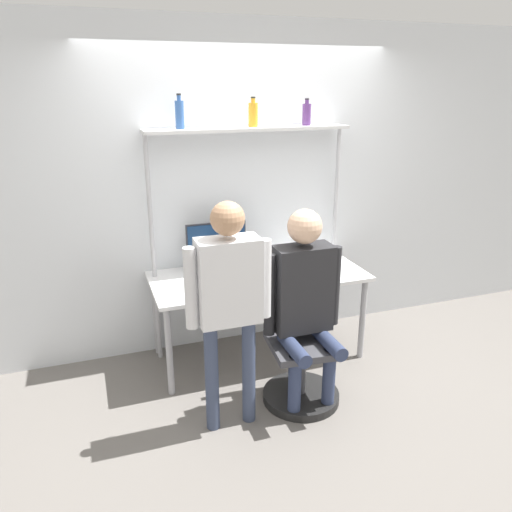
# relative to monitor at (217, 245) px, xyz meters

# --- Properties ---
(ground_plane) EXTENTS (12.00, 12.00, 0.00)m
(ground_plane) POSITION_rel_monitor_xyz_m (0.29, -0.61, -0.96)
(ground_plane) COLOR slate
(wall_back) EXTENTS (8.00, 0.06, 2.70)m
(wall_back) POSITION_rel_monitor_xyz_m (0.29, 0.20, 0.39)
(wall_back) COLOR silver
(wall_back) RESTS_ON ground_plane
(desk) EXTENTS (1.73, 0.76, 0.74)m
(desk) POSITION_rel_monitor_xyz_m (0.29, -0.21, -0.29)
(desk) COLOR white
(desk) RESTS_ON ground_plane
(shelf_unit) EXTENTS (1.64, 0.26, 1.88)m
(shelf_unit) POSITION_rel_monitor_xyz_m (0.29, 0.03, 0.62)
(shelf_unit) COLOR silver
(shelf_unit) RESTS_ON ground_plane
(monitor) EXTENTS (0.50, 0.19, 0.41)m
(monitor) POSITION_rel_monitor_xyz_m (0.00, 0.00, 0.00)
(monitor) COLOR #333338
(monitor) RESTS_ON desk
(laptop) EXTENTS (0.32, 0.24, 0.23)m
(laptop) POSITION_rel_monitor_xyz_m (0.30, -0.37, -0.16)
(laptop) COLOR #333338
(laptop) RESTS_ON desk
(cell_phone) EXTENTS (0.07, 0.15, 0.01)m
(cell_phone) POSITION_rel_monitor_xyz_m (0.54, -0.37, -0.22)
(cell_phone) COLOR #264C8C
(cell_phone) RESTS_ON desk
(office_chair) EXTENTS (0.56, 0.56, 0.93)m
(office_chair) POSITION_rel_monitor_xyz_m (0.37, -0.88, -0.67)
(office_chair) COLOR black
(office_chair) RESTS_ON ground_plane
(person_seated) EXTENTS (0.57, 0.48, 1.43)m
(person_seated) POSITION_rel_monitor_xyz_m (0.37, -0.93, -0.11)
(person_seated) COLOR #2D3856
(person_seated) RESTS_ON ground_plane
(person_standing) EXTENTS (0.56, 0.21, 1.56)m
(person_standing) POSITION_rel_monitor_xyz_m (-0.19, -1.02, 0.03)
(person_standing) COLOR #38425B
(person_standing) RESTS_ON ground_plane
(bottle_amber) EXTENTS (0.07, 0.07, 0.23)m
(bottle_amber) POSITION_rel_monitor_xyz_m (0.33, 0.03, 1.02)
(bottle_amber) COLOR gold
(bottle_amber) RESTS_ON shelf_unit
(bottle_blue) EXTENTS (0.07, 0.07, 0.25)m
(bottle_blue) POSITION_rel_monitor_xyz_m (-0.25, 0.03, 1.03)
(bottle_blue) COLOR #335999
(bottle_blue) RESTS_ON shelf_unit
(bottle_purple) EXTENTS (0.07, 0.07, 0.21)m
(bottle_purple) POSITION_rel_monitor_xyz_m (0.78, 0.03, 1.01)
(bottle_purple) COLOR #593372
(bottle_purple) RESTS_ON shelf_unit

